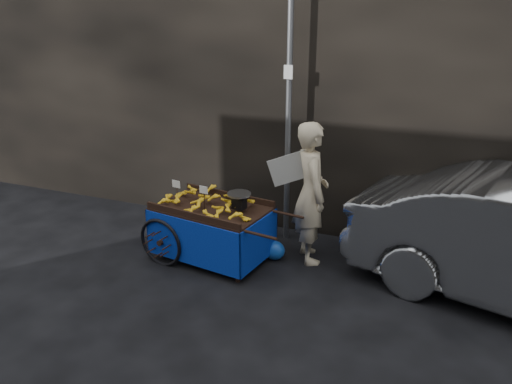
% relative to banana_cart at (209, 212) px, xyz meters
% --- Properties ---
extents(ground, '(80.00, 80.00, 0.00)m').
position_rel_banana_cart_xyz_m(ground, '(0.45, -0.32, -0.67)').
color(ground, black).
rests_on(ground, ground).
extents(building_wall, '(13.50, 2.00, 5.00)m').
position_rel_banana_cart_xyz_m(building_wall, '(0.84, 2.28, 1.83)').
color(building_wall, black).
rests_on(building_wall, ground).
extents(street_pole, '(0.12, 0.10, 4.00)m').
position_rel_banana_cart_xyz_m(street_pole, '(0.75, 0.98, 1.34)').
color(street_pole, slate).
rests_on(street_pole, ground).
extents(banana_cart, '(2.09, 1.19, 1.08)m').
position_rel_banana_cart_xyz_m(banana_cart, '(0.00, 0.00, 0.00)').
color(banana_cart, black).
rests_on(banana_cart, ground).
extents(vendor, '(0.92, 0.82, 1.88)m').
position_rel_banana_cart_xyz_m(vendor, '(1.24, 0.48, 0.27)').
color(vendor, beige).
rests_on(vendor, ground).
extents(plastic_bag, '(0.30, 0.24, 0.27)m').
position_rel_banana_cart_xyz_m(plastic_bag, '(0.83, 0.27, -0.53)').
color(plastic_bag, '#164AAC').
rests_on(plastic_bag, ground).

